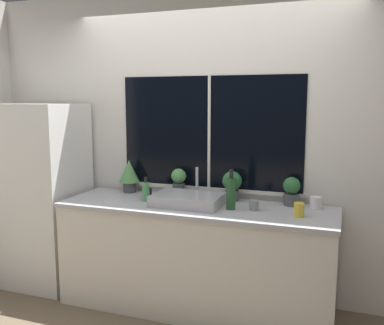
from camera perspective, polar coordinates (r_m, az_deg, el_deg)
wall_back at (r=3.79m, az=2.48°, el=2.55°), size 8.00×0.09×2.70m
wall_left at (r=5.49m, az=-17.20°, el=4.00°), size 0.06×7.00×2.70m
counter at (r=3.63m, az=0.44°, el=-12.49°), size 2.25×0.68×0.88m
refrigerator at (r=4.27m, az=-19.32°, el=-4.07°), size 0.72×0.65×1.70m
sink at (r=3.49m, az=-0.53°, el=-4.96°), size 0.55×0.44×0.28m
potted_plant_far_left at (r=3.98m, az=-8.37°, el=-1.47°), size 0.19×0.19×0.30m
potted_plant_center_left at (r=3.79m, az=-1.79°, el=-2.49°), size 0.13×0.13×0.25m
potted_plant_center_right at (r=3.64m, az=5.36°, el=-2.87°), size 0.16×0.16×0.25m
potted_plant_far_right at (r=3.55m, az=13.13°, el=-3.65°), size 0.14×0.14×0.23m
soap_bottle at (r=3.62m, az=-6.16°, el=-3.84°), size 0.06×0.06×0.21m
bottle_tall at (r=3.35m, az=5.23°, el=-4.04°), size 0.07×0.07×0.32m
mug_grey at (r=3.36m, az=8.26°, el=-5.66°), size 0.07×0.07×0.08m
mug_white at (r=3.51m, az=16.16°, el=-5.17°), size 0.09×0.09×0.10m
mug_black at (r=3.76m, az=-5.92°, el=-4.08°), size 0.07×0.07×0.09m
mug_yellow at (r=3.25m, az=14.08°, el=-6.11°), size 0.08×0.08×0.10m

